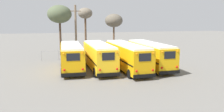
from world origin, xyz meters
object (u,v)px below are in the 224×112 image
(school_bus_3, at_px, (150,54))
(school_bus_2, at_px, (126,56))
(bare_tree_0, at_px, (60,14))
(school_bus_0, at_px, (71,56))
(school_bus_1, at_px, (99,56))
(utility_pole, at_px, (76,30))
(bare_tree_2, at_px, (114,21))
(bare_tree_1, at_px, (85,14))

(school_bus_3, bearing_deg, school_bus_2, -171.92)
(bare_tree_0, bearing_deg, school_bus_2, -60.53)
(school_bus_0, height_order, bare_tree_0, bare_tree_0)
(school_bus_0, height_order, school_bus_1, school_bus_1)
(utility_pole, height_order, bare_tree_2, utility_pole)
(school_bus_2, bearing_deg, utility_pole, 111.62)
(bare_tree_0, distance_m, bare_tree_2, 10.75)
(bare_tree_0, relative_size, bare_tree_2, 1.18)
(school_bus_1, xyz_separation_m, school_bus_2, (3.28, -0.84, -0.01))
(school_bus_0, height_order, school_bus_2, school_bus_2)
(bare_tree_1, height_order, bare_tree_2, bare_tree_1)
(school_bus_0, xyz_separation_m, school_bus_1, (3.28, -0.82, 0.05))
(school_bus_1, height_order, bare_tree_0, bare_tree_0)
(school_bus_0, height_order, school_bus_3, school_bus_3)
(school_bus_0, xyz_separation_m, school_bus_3, (9.85, -1.19, 0.03))
(school_bus_1, height_order, bare_tree_1, bare_tree_1)
(school_bus_0, distance_m, utility_pole, 11.34)
(school_bus_2, relative_size, school_bus_3, 1.06)
(school_bus_0, relative_size, utility_pole, 1.12)
(school_bus_3, relative_size, utility_pole, 1.20)
(school_bus_3, xyz_separation_m, bare_tree_1, (-5.77, 18.41, 5.43))
(school_bus_1, relative_size, utility_pole, 1.15)
(bare_tree_1, bearing_deg, school_bus_3, -72.60)
(school_bus_0, xyz_separation_m, utility_pole, (1.59, 10.90, 2.68))
(school_bus_1, bearing_deg, school_bus_2, -14.29)
(school_bus_2, xyz_separation_m, bare_tree_1, (-2.49, 18.87, 5.42))
(school_bus_2, relative_size, bare_tree_0, 1.27)
(bare_tree_0, bearing_deg, utility_pole, -17.77)
(school_bus_1, bearing_deg, bare_tree_2, 68.81)
(school_bus_1, distance_m, bare_tree_1, 18.85)
(school_bus_1, bearing_deg, utility_pole, 98.23)
(school_bus_2, distance_m, bare_tree_2, 17.05)
(bare_tree_0, height_order, bare_tree_2, bare_tree_0)
(bare_tree_2, bearing_deg, school_bus_0, -122.34)
(school_bus_1, distance_m, school_bus_2, 3.39)
(bare_tree_0, bearing_deg, school_bus_0, -85.14)
(utility_pole, relative_size, bare_tree_1, 1.01)
(school_bus_2, distance_m, bare_tree_1, 19.79)
(school_bus_1, xyz_separation_m, bare_tree_1, (0.79, 18.04, 5.41))
(school_bus_2, bearing_deg, school_bus_0, 165.87)
(utility_pole, height_order, bare_tree_0, same)
(school_bus_0, xyz_separation_m, bare_tree_0, (-1.00, 11.73, 5.28))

